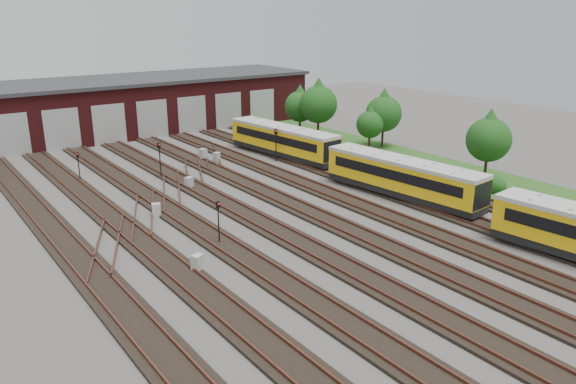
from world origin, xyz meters
TOP-DOWN VIEW (x-y plane):
  - ground at (0.00, 0.00)m, footprint 120.00×120.00m
  - track_network at (-0.17, 0.59)m, footprint 30.40×70.00m
  - maintenance_shed at (-0.01, 39.97)m, footprint 51.00×12.50m
  - grass_verge at (19.00, 10.00)m, footprint 8.00×55.00m
  - metro_train at (10.00, 2.10)m, footprint 3.82×45.83m
  - signal_mast_0 at (-6.10, 2.42)m, footprint 0.23×0.21m
  - signal_mast_1 at (-8.99, 21.76)m, footprint 0.26×0.25m
  - signal_mast_2 at (-3.03, 18.27)m, footprint 0.27×0.25m
  - signal_mast_3 at (8.48, 17.14)m, footprint 0.30×0.29m
  - relay_cabinet_0 at (-9.01, -0.28)m, footprint 0.78×0.72m
  - relay_cabinet_1 at (-7.27, 9.43)m, footprint 0.74×0.68m
  - relay_cabinet_2 at (-2.37, 14.11)m, footprint 0.71×0.64m
  - relay_cabinet_3 at (3.64, 20.29)m, footprint 0.72×0.66m
  - relay_cabinet_4 at (2.96, 21.77)m, footprint 0.79×0.70m
  - tree_0 at (18.08, 22.55)m, footprint 4.24×4.24m
  - tree_1 at (17.82, 25.64)m, footprint 3.60×3.60m
  - tree_2 at (21.28, 15.47)m, footprint 3.83×3.83m
  - tree_3 at (19.25, 15.37)m, footprint 2.88×2.88m
  - tree_4 at (19.56, 1.32)m, footprint 3.80×3.80m
  - bush_0 at (17.27, -1.39)m, footprint 1.59×1.59m
  - bush_1 at (16.76, 12.50)m, footprint 1.37×1.37m
  - bush_2 at (21.60, 34.97)m, footprint 1.35×1.35m

SIDE VIEW (x-z plane):
  - ground at x=0.00m, z-range 0.00..0.00m
  - grass_verge at x=19.00m, z-range 0.00..0.05m
  - track_network at x=-0.17m, z-range -0.06..0.27m
  - relay_cabinet_3 at x=3.64m, z-range 0.00..0.97m
  - relay_cabinet_2 at x=-2.37m, z-range 0.00..1.00m
  - relay_cabinet_1 at x=-7.27m, z-range 0.00..1.00m
  - relay_cabinet_0 at x=-9.01m, z-range 0.00..1.04m
  - relay_cabinet_4 at x=2.96m, z-range 0.00..1.15m
  - bush_2 at x=21.60m, z-range 0.00..1.35m
  - bush_1 at x=16.76m, z-range 0.00..1.37m
  - bush_0 at x=17.27m, z-range 0.00..1.59m
  - signal_mast_1 at x=-8.99m, z-range 0.37..2.89m
  - metro_train at x=10.00m, z-range 0.36..3.19m
  - signal_mast_0 at x=-6.10m, z-range 0.39..3.25m
  - signal_mast_2 at x=-3.03m, z-range 0.44..3.66m
  - signal_mast_3 at x=8.48m, z-range 0.46..3.71m
  - tree_3 at x=19.25m, z-range 0.68..5.45m
  - maintenance_shed at x=-0.01m, z-range 0.03..6.38m
  - tree_1 at x=17.82m, z-range 0.85..6.82m
  - tree_4 at x=19.56m, z-range 0.90..7.19m
  - tree_2 at x=21.28m, z-range 0.90..7.25m
  - tree_0 at x=18.08m, z-range 1.00..8.03m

